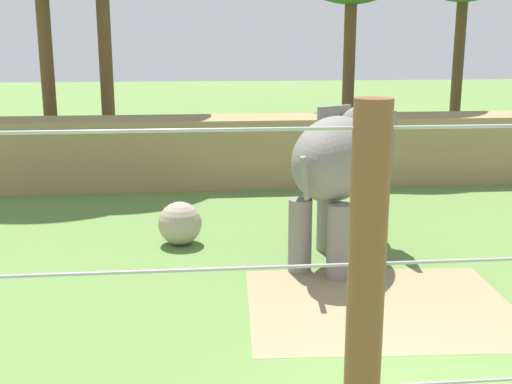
# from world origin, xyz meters

# --- Properties ---
(dirt_patch) EXTENTS (4.40, 3.56, 0.01)m
(dirt_patch) POSITION_xyz_m (0.37, 3.40, 0.00)
(dirt_patch) COLOR #937F5B
(dirt_patch) RESTS_ON ground
(embankment_wall) EXTENTS (36.00, 1.80, 1.96)m
(embankment_wall) POSITION_xyz_m (0.00, 12.51, 0.98)
(embankment_wall) COLOR #997F56
(embankment_wall) RESTS_ON ground
(elephant) EXTENTS (2.83, 3.45, 2.85)m
(elephant) POSITION_xyz_m (0.19, 5.73, 1.89)
(elephant) COLOR gray
(elephant) RESTS_ON ground
(enrichment_ball) EXTENTS (0.90, 0.90, 0.90)m
(enrichment_ball) POSITION_xyz_m (-2.86, 6.91, 0.45)
(enrichment_ball) COLOR tan
(enrichment_ball) RESTS_ON ground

